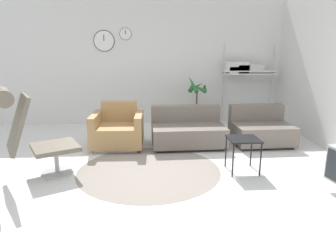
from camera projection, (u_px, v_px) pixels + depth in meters
name	position (u px, v px, depth m)	size (l,w,h in m)	color
ground_plane	(155.00, 166.00, 4.45)	(12.00, 12.00, 0.00)	white
wall_back	(151.00, 63.00, 6.85)	(12.00, 0.09, 2.80)	silver
round_rug	(149.00, 170.00, 4.29)	(2.04, 2.04, 0.01)	gray
lounge_chair	(28.00, 126.00, 3.85)	(1.09, 0.93, 1.23)	#BCBCC1
armchair_red	(118.00, 131.00, 5.31)	(0.90, 0.85, 0.77)	silver
couch_low	(188.00, 131.00, 5.40)	(1.30, 0.87, 0.68)	black
couch_second	(261.00, 130.00, 5.49)	(1.04, 0.86, 0.68)	black
side_table	(243.00, 142.00, 4.16)	(0.42, 0.42, 0.49)	black
potted_plant	(196.00, 110.00, 6.60)	(0.49, 0.45, 1.18)	brown
shelf_unit	(243.00, 69.00, 6.71)	(1.21, 0.28, 1.82)	#BCBCC1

